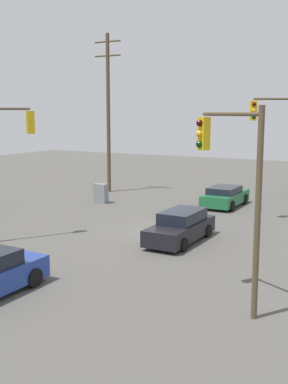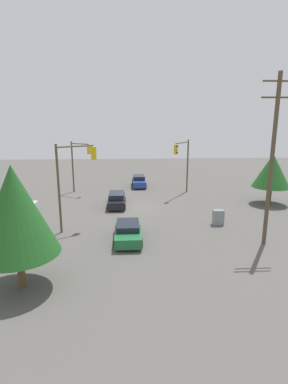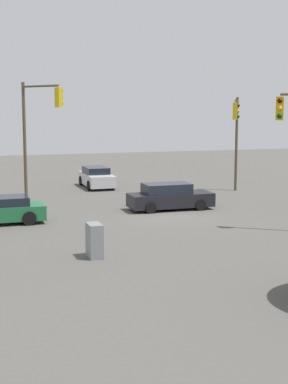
{
  "view_description": "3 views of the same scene",
  "coord_description": "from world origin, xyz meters",
  "px_view_note": "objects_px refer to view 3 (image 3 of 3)",
  "views": [
    {
      "loc": [
        -10.73,
        20.73,
        6.0
      ],
      "look_at": [
        2.42,
        -2.9,
        1.51
      ],
      "focal_mm": 45.0,
      "sensor_mm": 36.0,
      "label": 1
    },
    {
      "loc": [
        -0.55,
        -29.3,
        8.66
      ],
      "look_at": [
        1.16,
        -1.37,
        1.95
      ],
      "focal_mm": 28.0,
      "sensor_mm": 36.0,
      "label": 2
    },
    {
      "loc": [
        28.29,
        -10.45,
        5.68
      ],
      "look_at": [
        2.93,
        -2.24,
        1.74
      ],
      "focal_mm": 55.0,
      "sensor_mm": 36.0,
      "label": 3
    }
  ],
  "objects_px": {
    "traffic_signal_cross": "(236,129)",
    "electrical_cabinet": "(95,241)",
    "sedan_silver": "(96,177)",
    "traffic_signal_aux": "(37,123)",
    "sedan_dark": "(170,197)",
    "sedan_green": "(0,210)"
  },
  "relations": [
    {
      "from": "traffic_signal_cross",
      "to": "electrical_cabinet",
      "type": "xyz_separation_m",
      "value": [
        13.36,
        -12.54,
        -3.53
      ]
    },
    {
      "from": "sedan_silver",
      "to": "traffic_signal_aux",
      "type": "distance_m",
      "value": 9.23
    },
    {
      "from": "sedan_dark",
      "to": "sedan_silver",
      "type": "height_order",
      "value": "sedan_dark"
    },
    {
      "from": "sedan_green",
      "to": "electrical_cabinet",
      "type": "distance_m",
      "value": 8.21
    },
    {
      "from": "sedan_silver",
      "to": "traffic_signal_cross",
      "type": "bearing_deg",
      "value": 146.66
    },
    {
      "from": "sedan_silver",
      "to": "traffic_signal_cross",
      "type": "height_order",
      "value": "traffic_signal_cross"
    },
    {
      "from": "sedan_dark",
      "to": "traffic_signal_cross",
      "type": "bearing_deg",
      "value": 126.2
    },
    {
      "from": "sedan_silver",
      "to": "electrical_cabinet",
      "type": "distance_m",
      "value": 19.19
    },
    {
      "from": "traffic_signal_cross",
      "to": "traffic_signal_aux",
      "type": "relative_size",
      "value": 0.89
    },
    {
      "from": "sedan_dark",
      "to": "sedan_silver",
      "type": "bearing_deg",
      "value": -169.87
    },
    {
      "from": "electrical_cabinet",
      "to": "traffic_signal_cross",
      "type": "bearing_deg",
      "value": 136.81
    },
    {
      "from": "sedan_green",
      "to": "sedan_dark",
      "type": "relative_size",
      "value": 0.94
    },
    {
      "from": "sedan_dark",
      "to": "traffic_signal_aux",
      "type": "bearing_deg",
      "value": -115.43
    },
    {
      "from": "sedan_dark",
      "to": "traffic_signal_aux",
      "type": "relative_size",
      "value": 0.66
    },
    {
      "from": "sedan_dark",
      "to": "traffic_signal_aux",
      "type": "distance_m",
      "value": 8.41
    },
    {
      "from": "traffic_signal_cross",
      "to": "electrical_cabinet",
      "type": "distance_m",
      "value": 18.66
    },
    {
      "from": "sedan_silver",
      "to": "electrical_cabinet",
      "type": "bearing_deg",
      "value": 76.43
    },
    {
      "from": "sedan_dark",
      "to": "sedan_silver",
      "type": "relative_size",
      "value": 1.09
    },
    {
      "from": "traffic_signal_cross",
      "to": "sedan_dark",
      "type": "bearing_deg",
      "value": -24.19
    },
    {
      "from": "sedan_dark",
      "to": "traffic_signal_aux",
      "type": "xyz_separation_m",
      "value": [
        -3.17,
        -6.68,
        4.0
      ]
    },
    {
      "from": "electrical_cabinet",
      "to": "sedan_silver",
      "type": "bearing_deg",
      "value": 166.43
    },
    {
      "from": "traffic_signal_aux",
      "to": "sedan_dark",
      "type": "bearing_deg",
      "value": 33.66
    }
  ]
}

